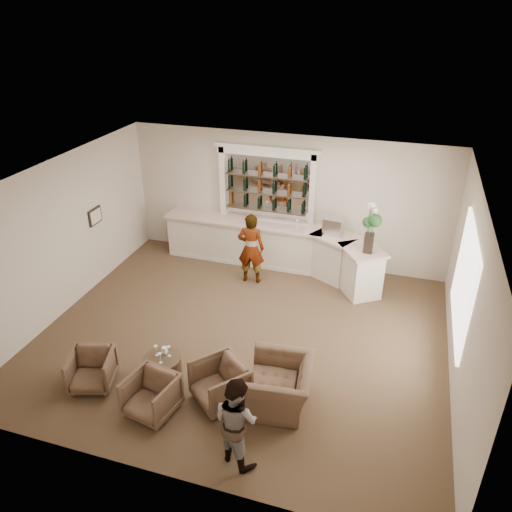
{
  "coord_description": "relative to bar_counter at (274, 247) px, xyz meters",
  "views": [
    {
      "loc": [
        2.73,
        -7.8,
        6.17
      ],
      "look_at": [
        0.01,
        0.9,
        1.39
      ],
      "focal_mm": 35.0,
      "sensor_mm": 36.0,
      "label": 1
    }
  ],
  "objects": [
    {
      "name": "sommelier",
      "position": [
        -0.34,
        -0.84,
        0.3
      ],
      "size": [
        0.68,
        0.48,
        1.75
      ],
      "primitive_type": "imported",
      "rotation": [
        0.0,
        0.0,
        3.24
      ],
      "color": "gray",
      "rests_on": "ground"
    },
    {
      "name": "armchair_right",
      "position": [
        0.4,
        -4.85,
        -0.19
      ],
      "size": [
        1.17,
        1.17,
        0.77
      ],
      "primitive_type": "imported",
      "rotation": [
        0.0,
        0.0,
        -0.7
      ],
      "color": "brown",
      "rests_on": "ground"
    },
    {
      "name": "flower_vase",
      "position": [
        2.33,
        -0.73,
        1.23
      ],
      "size": [
        0.31,
        0.31,
        1.17
      ],
      "color": "black",
      "rests_on": "bar_counter"
    },
    {
      "name": "napkin_holder",
      "position": [
        -0.78,
        -4.52,
        -0.01
      ],
      "size": [
        0.08,
        0.08,
        0.12
      ],
      "primitive_type": "cube",
      "color": "white",
      "rests_on": "cocktail_table"
    },
    {
      "name": "back_bar_alcove",
      "position": [
        -0.34,
        0.41,
        1.46
      ],
      "size": [
        2.64,
        0.25,
        3.0
      ],
      "color": "white",
      "rests_on": "ground"
    },
    {
      "name": "armchair_center",
      "position": [
        -0.58,
        -5.43,
        -0.22
      ],
      "size": [
        0.9,
        0.91,
        0.71
      ],
      "primitive_type": "imported",
      "rotation": [
        0.0,
        0.0,
        -0.19
      ],
      "color": "brown",
      "rests_on": "ground"
    },
    {
      "name": "wine_glass_bar_left",
      "position": [
        0.55,
        0.05,
        0.67
      ],
      "size": [
        0.07,
        0.07,
        0.21
      ],
      "primitive_type": null,
      "color": "white",
      "rests_on": "bar_counter"
    },
    {
      "name": "armchair_far",
      "position": [
        1.37,
        -4.59,
        -0.18
      ],
      "size": [
        1.18,
        1.31,
        0.78
      ],
      "primitive_type": "imported",
      "rotation": [
        0.0,
        0.0,
        -1.46
      ],
      "color": "brown",
      "rests_on": "ground"
    },
    {
      "name": "bar_counter",
      "position": [
        0.0,
        0.0,
        0.0
      ],
      "size": [
        5.72,
        1.8,
        1.14
      ],
      "color": "beige",
      "rests_on": "ground"
    },
    {
      "name": "ground",
      "position": [
        0.16,
        -3.0,
        -0.57
      ],
      "size": [
        8.0,
        8.0,
        0.0
      ],
      "primitive_type": "plane",
      "color": "brown",
      "rests_on": "ground"
    },
    {
      "name": "wine_glass_tbl_c",
      "position": [
        -0.72,
        -4.79,
        0.03
      ],
      "size": [
        0.07,
        0.07,
        0.21
      ],
      "primitive_type": null,
      "color": "white",
      "rests_on": "cocktail_table"
    },
    {
      "name": "room_shell",
      "position": [
        0.33,
        -2.29,
        1.77
      ],
      "size": [
        8.04,
        7.02,
        3.32
      ],
      "color": "beige",
      "rests_on": "ground"
    },
    {
      "name": "wine_glass_tbl_a",
      "position": [
        -0.88,
        -4.63,
        0.03
      ],
      "size": [
        0.07,
        0.07,
        0.21
      ],
      "primitive_type": null,
      "color": "white",
      "rests_on": "cocktail_table"
    },
    {
      "name": "guest",
      "position": [
        1.06,
        -5.87,
        0.17
      ],
      "size": [
        0.9,
        0.83,
        1.49
      ],
      "primitive_type": "imported",
      "rotation": [
        0.0,
        0.0,
        2.68
      ],
      "color": "gray",
      "rests_on": "ground"
    },
    {
      "name": "cocktail_table",
      "position": [
        -0.76,
        -4.66,
        -0.32
      ],
      "size": [
        0.67,
        0.67,
        0.5
      ],
      "primitive_type": "cylinder",
      "color": "#46321E",
      "rests_on": "ground"
    },
    {
      "name": "wine_glass_bar_right",
      "position": [
        -0.49,
        -0.05,
        0.67
      ],
      "size": [
        0.07,
        0.07,
        0.21
      ],
      "primitive_type": null,
      "color": "white",
      "rests_on": "bar_counter"
    },
    {
      "name": "espresso_machine",
      "position": [
        1.44,
        0.01,
        0.76
      ],
      "size": [
        0.5,
        0.43,
        0.4
      ],
      "primitive_type": "cube",
      "rotation": [
        0.0,
        0.0,
        -0.13
      ],
      "color": "silver",
      "rests_on": "bar_counter"
    },
    {
      "name": "wine_glass_tbl_b",
      "position": [
        -0.66,
        -4.58,
        0.03
      ],
      "size": [
        0.07,
        0.07,
        0.21
      ],
      "primitive_type": null,
      "color": "white",
      "rests_on": "cocktail_table"
    },
    {
      "name": "armchair_left",
      "position": [
        -1.89,
        -5.16,
        -0.23
      ],
      "size": [
        0.93,
        0.94,
        0.69
      ],
      "primitive_type": "imported",
      "rotation": [
        0.0,
        0.0,
        0.3
      ],
      "color": "brown",
      "rests_on": "ground"
    }
  ]
}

